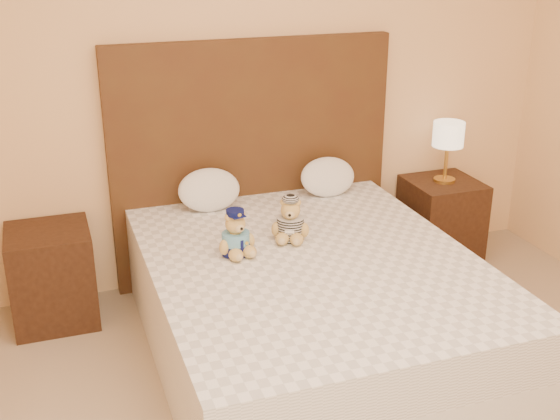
# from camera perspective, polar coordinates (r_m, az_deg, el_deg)

# --- Properties ---
(room_walls) EXTENTS (4.04, 4.52, 2.72)m
(room_walls) POSITION_cam_1_polar(r_m,az_deg,el_deg) (2.53, 9.64, 15.35)
(room_walls) COLOR #F2BF84
(room_walls) RESTS_ON ground
(bed) EXTENTS (1.60, 2.00, 0.55)m
(bed) POSITION_cam_1_polar(r_m,az_deg,el_deg) (3.66, 2.58, -7.82)
(bed) COLOR white
(bed) RESTS_ON ground
(headboard) EXTENTS (1.75, 0.08, 1.50)m
(headboard) POSITION_cam_1_polar(r_m,az_deg,el_deg) (4.34, -2.25, 3.91)
(headboard) COLOR #492F15
(headboard) RESTS_ON ground
(nightstand_left) EXTENTS (0.45, 0.45, 0.55)m
(nightstand_left) POSITION_cam_1_polar(r_m,az_deg,el_deg) (4.16, -18.02, -5.11)
(nightstand_left) COLOR #3A2112
(nightstand_left) RESTS_ON ground
(nightstand_right) EXTENTS (0.45, 0.45, 0.55)m
(nightstand_right) POSITION_cam_1_polar(r_m,az_deg,el_deg) (4.83, 12.93, -0.79)
(nightstand_right) COLOR #3A2112
(nightstand_right) RESTS_ON ground
(lamp) EXTENTS (0.20, 0.20, 0.40)m
(lamp) POSITION_cam_1_polar(r_m,az_deg,el_deg) (4.64, 13.51, 5.77)
(lamp) COLOR gold
(lamp) RESTS_ON nightstand_right
(teddy_police) EXTENTS (0.25, 0.24, 0.24)m
(teddy_police) POSITION_cam_1_polar(r_m,az_deg,el_deg) (3.52, -3.63, -1.84)
(teddy_police) COLOR tan
(teddy_police) RESTS_ON bed
(teddy_prisoner) EXTENTS (0.27, 0.27, 0.23)m
(teddy_prisoner) POSITION_cam_1_polar(r_m,az_deg,el_deg) (3.69, 0.85, -0.75)
(teddy_prisoner) COLOR tan
(teddy_prisoner) RESTS_ON bed
(pillow_left) EXTENTS (0.37, 0.24, 0.26)m
(pillow_left) POSITION_cam_1_polar(r_m,az_deg,el_deg) (4.12, -5.78, 1.79)
(pillow_left) COLOR white
(pillow_left) RESTS_ON bed
(pillow_right) EXTENTS (0.35, 0.23, 0.25)m
(pillow_right) POSITION_cam_1_polar(r_m,az_deg,el_deg) (4.35, 3.90, 2.85)
(pillow_right) COLOR white
(pillow_right) RESTS_ON bed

